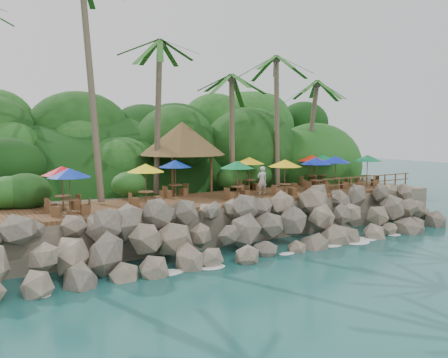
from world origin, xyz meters
TOP-DOWN VIEW (x-y plane):
  - ground at (0.00, 0.00)m, footprint 140.00×140.00m
  - land_base at (0.00, 16.00)m, footprint 32.00×25.20m
  - jungle_hill at (0.00, 23.50)m, footprint 44.80×28.00m
  - seawall at (0.00, 2.00)m, footprint 29.00×4.00m
  - terrace at (0.00, 6.00)m, footprint 26.00×5.00m
  - jungle_foliage at (0.00, 15.00)m, footprint 44.00×16.00m
  - foam_line at (0.00, 0.30)m, footprint 25.20×0.80m
  - palms at (-0.77, 8.89)m, footprint 28.63×6.91m
  - palapa at (-0.79, 9.98)m, footprint 5.70×5.70m
  - dining_clusters at (2.08, 5.99)m, footprint 23.33×5.28m
  - railing at (10.00, 3.65)m, footprint 8.30×0.10m
  - waiter at (2.71, 5.80)m, footprint 0.71×0.54m

SIDE VIEW (x-z plane):
  - ground at x=0.00m, z-range 0.00..0.00m
  - jungle_hill at x=0.00m, z-range -7.70..7.70m
  - jungle_foliage at x=0.00m, z-range -6.00..6.00m
  - foam_line at x=0.00m, z-range 0.00..0.06m
  - land_base at x=0.00m, z-range 0.00..2.10m
  - seawall at x=0.00m, z-range 0.00..2.30m
  - terrace at x=0.00m, z-range 2.10..2.30m
  - railing at x=10.00m, z-range 2.41..3.41m
  - waiter at x=2.71m, z-range 2.30..4.06m
  - dining_clusters at x=2.08m, z-range 3.04..5.30m
  - palapa at x=-0.79m, z-range 3.49..8.09m
  - palms at x=-0.77m, z-range 4.69..19.15m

